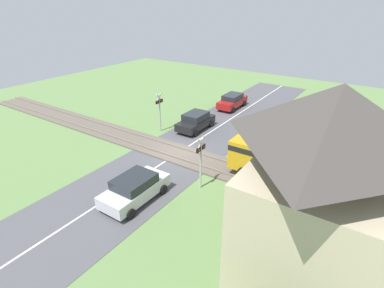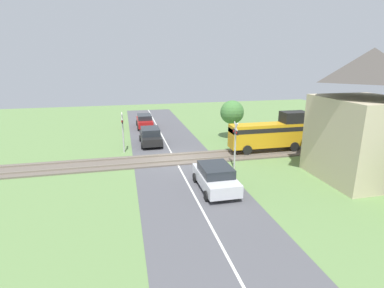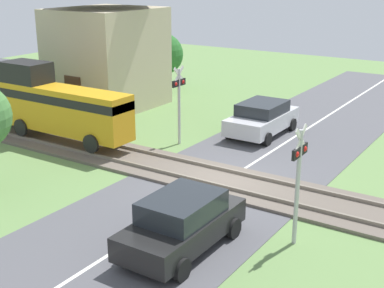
{
  "view_description": "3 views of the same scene",
  "coord_description": "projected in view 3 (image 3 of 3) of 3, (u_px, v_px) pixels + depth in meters",
  "views": [
    {
      "loc": [
        16.01,
        12.08,
        10.47
      ],
      "look_at": [
        0.0,
        1.37,
        1.2
      ],
      "focal_mm": 28.0,
      "sensor_mm": 36.0,
      "label": 1
    },
    {
      "loc": [
        21.92,
        -3.68,
        7.66
      ],
      "look_at": [
        0.0,
        1.37,
        1.2
      ],
      "focal_mm": 28.0,
      "sensor_mm": 36.0,
      "label": 2
    },
    {
      "loc": [
        -15.48,
        -8.75,
        7.27
      ],
      "look_at": [
        0.0,
        1.37,
        1.2
      ],
      "focal_mm": 50.0,
      "sensor_mm": 36.0,
      "label": 3
    }
  ],
  "objects": [
    {
      "name": "car_far_side",
      "position": [
        262.0,
        118.0,
        24.38
      ],
      "size": [
        4.18,
        2.06,
        1.54
      ],
      "color": "silver",
      "rests_on": "ground_plane"
    },
    {
      "name": "pedestrian_by_station",
      "position": [
        67.0,
        109.0,
        26.11
      ],
      "size": [
        0.4,
        0.4,
        1.62
      ],
      "color": "#7F3D84",
      "rests_on": "ground_plane"
    },
    {
      "name": "station_building",
      "position": [
        106.0,
        32.0,
        28.59
      ],
      "size": [
        5.78,
        5.18,
        8.27
      ],
      "color": "#C6B793",
      "rests_on": "ground_plane"
    },
    {
      "name": "train",
      "position": [
        6.0,
        92.0,
        24.6
      ],
      "size": [
        1.58,
        13.77,
        3.18
      ],
      "color": "gold",
      "rests_on": "track_bed"
    },
    {
      "name": "track_bed",
      "position": [
        224.0,
        181.0,
        19.11
      ],
      "size": [
        2.8,
        48.0,
        0.24
      ],
      "color": "#665B51",
      "rests_on": "ground_plane"
    },
    {
      "name": "road_surface",
      "position": [
        224.0,
        182.0,
        19.13
      ],
      "size": [
        48.0,
        6.4,
        0.02
      ],
      "color": "#515156",
      "rests_on": "ground_plane"
    },
    {
      "name": "ground_plane",
      "position": [
        224.0,
        182.0,
        19.13
      ],
      "size": [
        60.0,
        60.0,
        0.0
      ],
      "primitive_type": "plane",
      "color": "#66894C"
    },
    {
      "name": "crossing_signal_east_approach",
      "position": [
        179.0,
        95.0,
        22.69
      ],
      "size": [
        0.9,
        0.18,
        3.41
      ],
      "color": "#B7B7B7",
      "rests_on": "ground_plane"
    },
    {
      "name": "crossing_signal_west_approach",
      "position": [
        299.0,
        170.0,
        14.22
      ],
      "size": [
        0.9,
        0.18,
        3.41
      ],
      "color": "#B7B7B7",
      "rests_on": "ground_plane"
    },
    {
      "name": "car_near_crossing",
      "position": [
        182.0,
        222.0,
        14.33
      ],
      "size": [
        4.02,
        1.92,
        1.56
      ],
      "color": "black",
      "rests_on": "ground_plane"
    },
    {
      "name": "tree_by_station",
      "position": [
        163.0,
        54.0,
        33.32
      ],
      "size": [
        2.59,
        2.59,
        3.51
      ],
      "color": "brown",
      "rests_on": "ground_plane"
    }
  ]
}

